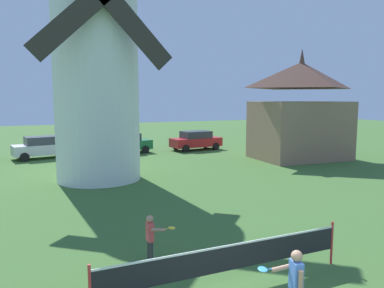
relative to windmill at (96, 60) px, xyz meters
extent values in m
cylinder|color=white|center=(0.00, 0.02, -1.34)|extent=(4.23, 4.23, 9.57)
cylinder|color=red|center=(3.63, -12.48, -5.57)|extent=(0.06, 0.06, 1.10)
cube|color=black|center=(0.65, -12.48, -5.45)|extent=(5.91, 0.01, 0.55)
cube|color=white|center=(0.65, -12.48, -5.15)|extent=(5.91, 0.02, 0.04)
cube|color=#4C7AD1|center=(1.15, -14.11, -5.20)|extent=(0.25, 0.35, 0.57)
sphere|color=tan|center=(1.15, -14.11, -4.82)|extent=(0.21, 0.21, 0.21)
cylinder|color=tan|center=(1.10, -14.30, -5.22)|extent=(0.09, 0.09, 0.42)
cylinder|color=tan|center=(1.02, -13.89, -5.12)|extent=(0.44, 0.21, 0.16)
cylinder|color=#338CCC|center=(0.85, -13.84, -5.12)|extent=(0.22, 0.08, 0.04)
ellipsoid|color=#338CCC|center=(0.64, -13.78, -5.12)|extent=(0.24, 0.28, 0.03)
cylinder|color=#333338|center=(-0.53, -10.44, -5.84)|extent=(0.11, 0.11, 0.55)
cylinder|color=#333338|center=(-0.53, -10.58, -5.84)|extent=(0.11, 0.11, 0.55)
cube|color=#DB4C4C|center=(-0.53, -10.51, -5.32)|extent=(0.15, 0.27, 0.49)
sphere|color=tan|center=(-0.53, -10.51, -4.99)|extent=(0.18, 0.18, 0.18)
cylinder|color=tan|center=(-0.53, -10.34, -5.34)|extent=(0.08, 0.08, 0.37)
cylinder|color=tan|center=(-0.37, -10.67, -5.25)|extent=(0.38, 0.08, 0.14)
cylinder|color=yellow|center=(-0.22, -10.67, -5.25)|extent=(0.22, 0.03, 0.04)
ellipsoid|color=yellow|center=(0.00, -10.67, -5.25)|extent=(0.18, 0.24, 0.03)
cube|color=silver|center=(-2.50, 8.66, -5.47)|extent=(4.09, 2.35, 0.70)
cube|color=#2D333D|center=(-2.50, 8.66, -4.84)|extent=(2.39, 1.85, 0.56)
cylinder|color=black|center=(-1.36, 9.73, -5.82)|extent=(0.62, 0.28, 0.60)
cylinder|color=black|center=(-1.06, 8.05, -5.82)|extent=(0.62, 0.28, 0.60)
cylinder|color=black|center=(-3.94, 9.27, -5.82)|extent=(0.62, 0.28, 0.60)
cylinder|color=black|center=(-3.64, 7.59, -5.82)|extent=(0.62, 0.28, 0.60)
cube|color=#1E6638|center=(3.35, 8.67, -5.47)|extent=(4.36, 2.26, 0.70)
cube|color=#2D333D|center=(3.35, 8.67, -4.84)|extent=(2.52, 1.80, 0.56)
cylinder|color=black|center=(4.63, 9.71, -5.82)|extent=(0.62, 0.26, 0.60)
cylinder|color=black|center=(4.87, 8.02, -5.82)|extent=(0.62, 0.26, 0.60)
cylinder|color=black|center=(1.82, 9.32, -5.82)|extent=(0.62, 0.26, 0.60)
cylinder|color=black|center=(2.06, 7.63, -5.82)|extent=(0.62, 0.26, 0.60)
cube|color=red|center=(9.26, 8.24, -5.47)|extent=(4.29, 2.10, 0.70)
cube|color=#2D333D|center=(9.26, 8.24, -4.84)|extent=(2.46, 1.71, 0.56)
cylinder|color=black|center=(10.59, 9.22, -5.82)|extent=(0.61, 0.24, 0.60)
cylinder|color=black|center=(10.75, 7.53, -5.82)|extent=(0.61, 0.24, 0.60)
cylinder|color=black|center=(7.78, 8.95, -5.82)|extent=(0.61, 0.24, 0.60)
cylinder|color=black|center=(7.94, 7.26, -5.82)|extent=(0.61, 0.24, 0.60)
cube|color=#937056|center=(14.03, 1.22, -4.12)|extent=(6.26, 4.76, 4.00)
pyramid|color=brown|center=(14.03, 1.22, -0.32)|extent=(6.57, 4.99, 1.80)
cone|color=brown|center=(14.03, 1.22, 0.58)|extent=(0.70, 0.70, 1.80)
camera|label=1|loc=(-3.20, -19.22, -1.97)|focal=34.46mm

